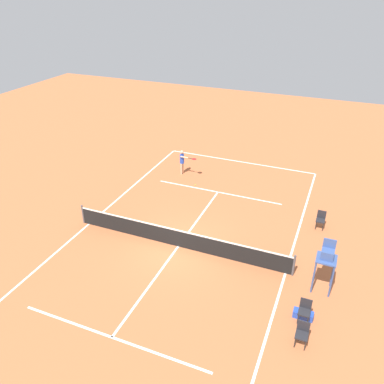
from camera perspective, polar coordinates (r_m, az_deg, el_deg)
name	(u,v)px	position (r m, az deg, el deg)	size (l,w,h in m)	color
ground_plane	(178,246)	(19.13, -2.01, -7.94)	(60.00, 60.00, 0.00)	#B76038
court_lines	(178,246)	(19.13, -2.01, -7.93)	(10.47, 21.59, 0.01)	white
tennis_net	(178,238)	(18.84, -2.04, -6.73)	(11.07, 0.10, 1.07)	#4C4C51
player_serving	(183,160)	(25.56, -1.38, 4.67)	(1.25, 0.61, 1.66)	#D8A884
tennis_ball	(195,185)	(24.48, 0.46, 1.05)	(0.07, 0.07, 0.07)	#CCE033
umpire_chair	(327,258)	(16.71, 19.09, -9.12)	(0.80, 0.80, 2.41)	#38518C
courtside_chair_near	(302,333)	(15.03, 15.80, -19.18)	(0.44, 0.46, 0.95)	#262626
courtside_chair_mid	(321,219)	(21.22, 18.30, -3.75)	(0.44, 0.46, 0.95)	#262626
courtside_chair_far	(305,310)	(15.83, 16.15, -16.20)	(0.44, 0.46, 0.95)	#262626
equipment_bag	(303,315)	(16.19, 15.93, -16.84)	(0.76, 0.32, 0.30)	#2647B7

